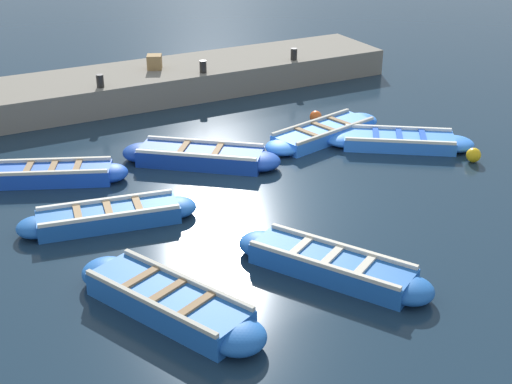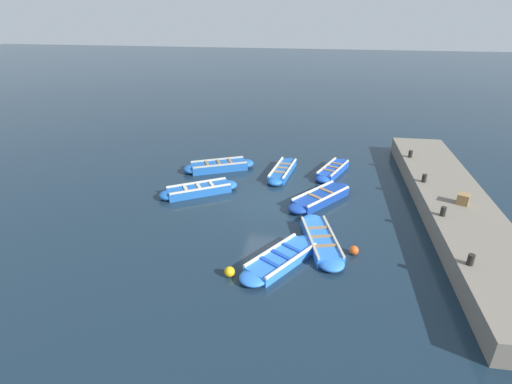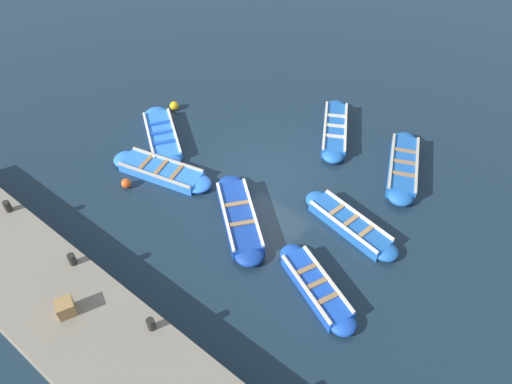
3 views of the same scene
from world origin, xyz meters
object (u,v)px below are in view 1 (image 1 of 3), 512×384
boat_inner_gap (54,174)px  boat_mid_row (399,141)px  buoy_yellow_far (474,155)px  boat_near_quay (109,217)px  bollard_mid_south (100,81)px  boat_outer_left (324,133)px  boat_outer_right (168,302)px  buoy_orange_near (316,117)px  boat_stern_in (201,157)px  boat_far_corner (331,265)px  bollard_mid_north (203,67)px  wooden_crate (154,62)px  bollard_north (294,54)px

boat_inner_gap → boat_mid_row: (-1.88, -7.97, -0.02)m
boat_mid_row → buoy_yellow_far: (-1.56, -0.96, 0.02)m
boat_near_quay → bollard_mid_south: 6.60m
bollard_mid_south → boat_outer_left: bearing=-134.9°
boat_outer_right → boat_near_quay: boat_outer_right is taller
buoy_orange_near → boat_stern_in: bearing=106.7°
boat_far_corner → bollard_mid_north: 10.09m
wooden_crate → boat_stern_in: bearing=170.1°
boat_outer_left → buoy_orange_near: boat_outer_left is taller
bollard_north → buoy_yellow_far: (-7.25, -0.61, -0.80)m
boat_outer_left → buoy_orange_near: 1.22m
boat_inner_gap → bollard_mid_south: bearing=-30.6°
boat_mid_row → wooden_crate: (6.69, 3.79, 0.85)m
bollard_north → bollard_mid_south: 6.08m
boat_near_quay → buoy_orange_near: bearing=-65.3°
buoy_orange_near → bollard_north: bearing=-20.6°
boat_mid_row → bollard_mid_south: (5.68, 5.73, 0.82)m
boat_stern_in → boat_mid_row: bearing=-105.1°
bollard_mid_north → buoy_yellow_far: size_ratio=1.03×
boat_near_quay → boat_inner_gap: 2.54m
boat_mid_row → boat_stern_in: 4.90m
bollard_mid_south → boat_stern_in: bearing=-167.3°
boat_inner_gap → buoy_yellow_far: bearing=-111.1°
boat_stern_in → buoy_orange_near: bearing=-73.3°
buoy_yellow_far → boat_mid_row: bearing=31.5°
boat_inner_gap → boat_near_quay: bearing=-169.6°
bollard_north → boat_mid_row: bearing=176.5°
buoy_yellow_far → buoy_orange_near: bearing=24.5°
boat_mid_row → buoy_orange_near: 2.59m
boat_inner_gap → bollard_mid_north: 6.55m
boat_outer_right → bollard_mid_north: 10.80m
boat_inner_gap → bollard_north: size_ratio=9.27×
wooden_crate → buoy_yellow_far: 9.56m
boat_near_quay → wooden_crate: 8.24m
boat_far_corner → boat_outer_left: size_ratio=0.92×
boat_outer_right → boat_outer_left: size_ratio=0.98×
boat_outer_right → bollard_mid_north: bearing=-27.0°
boat_outer_left → boat_outer_right: bearing=130.0°
bollard_mid_south → buoy_yellow_far: bollard_mid_south is taller
boat_inner_gap → boat_mid_row: 8.19m
wooden_crate → buoy_orange_near: wooden_crate is taller
boat_outer_right → buoy_orange_near: boat_outer_right is taller
boat_outer_right → boat_outer_left: bearing=-50.0°
bollard_north → bollard_mid_south: same height
bollard_mid_north → boat_inner_gap: bearing=125.7°
boat_outer_right → wooden_crate: (10.61, -3.79, 0.80)m
bollard_mid_north → wooden_crate: bearing=47.6°
wooden_crate → boat_inner_gap: bearing=139.0°
bollard_mid_south → buoy_yellow_far: (-7.25, -6.68, -0.80)m
boat_near_quay → boat_stern_in: boat_stern_in is taller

